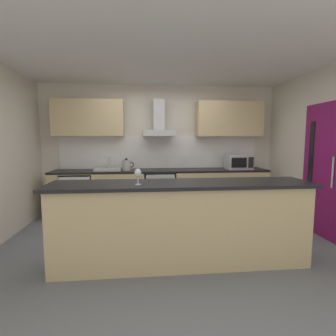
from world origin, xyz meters
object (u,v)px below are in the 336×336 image
Objects in this scene: sink at (108,169)px; wine_glass at (138,174)px; microwave at (239,162)px; kettle at (126,165)px; refrigerator at (79,195)px; range_hood at (159,125)px; oven at (160,192)px.

sink is 2.28m from wine_glass.
microwave is 2.24m from kettle.
range_hood is at bearing 4.84° from refrigerator.
range_hood is (0.64, 0.16, 0.78)m from kettle.
oven is at bearing 3.01° from kettle.
range_hood is (0.99, 0.12, 0.86)m from sink.
wine_glass is at bearing -132.64° from microwave.
kettle is 1.02m from range_hood.
oven is 4.50× the size of wine_glass.
kettle is at bearing -179.85° from microwave.
microwave is at bearing -0.86° from sink.
microwave reaches higher than refrigerator.
wine_glass is at bearing -99.35° from range_hood.
kettle is 0.40× the size of range_hood.
refrigerator is at bearing -178.62° from sink.
sink reaches higher than kettle.
wine_glass is (1.18, -2.17, 0.69)m from refrigerator.
oven is 1.11× the size of range_hood.
kettle reaches higher than oven.
refrigerator is 1.70× the size of microwave.
range_hood is (-1.60, 0.16, 0.74)m from microwave.
refrigerator is 4.78× the size of wine_glass.
oven is 1.60× the size of sink.
sink is (-2.59, 0.04, -0.12)m from microwave.
kettle is (0.92, -0.03, 0.58)m from refrigerator.
microwave is at bearing -1.00° from oven.
kettle is at bearing -7.25° from sink.
range_hood is (1.56, 0.13, 1.36)m from refrigerator.
oven is 2.77× the size of kettle.
sink reaches higher than oven.
range_hood reaches higher than sink.
sink is (-0.99, 0.01, 0.47)m from oven.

